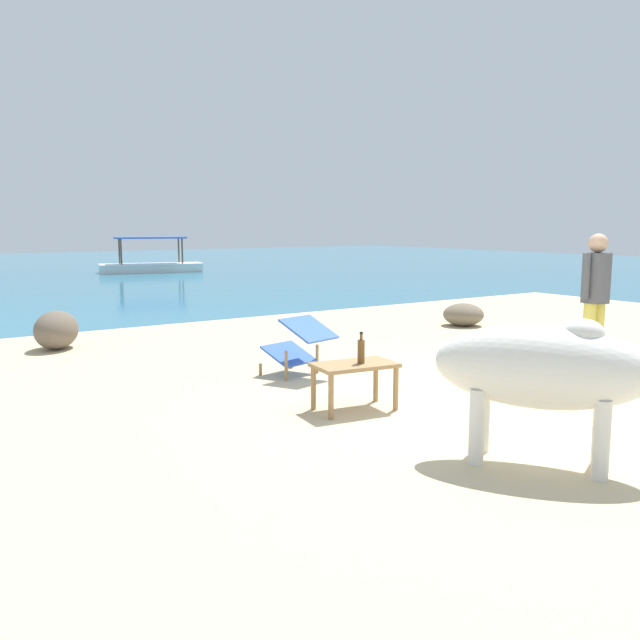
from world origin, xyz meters
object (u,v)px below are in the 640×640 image
object	(u,v)px
cow	(549,369)
person_standing	(595,292)
bottle	(361,351)
deck_chair_far	(299,343)
boat_white	(151,265)
low_bench_table	(355,371)

from	to	relation	value
cow	person_standing	xyz separation A→B (m)	(3.04, 1.68, 0.23)
bottle	deck_chair_far	bearing A→B (deg)	79.68
deck_chair_far	bottle	bearing A→B (deg)	154.90
person_standing	deck_chair_far	bearing A→B (deg)	-121.38
deck_chair_far	boat_white	size ratio (longest dim) A/B	0.23
deck_chair_far	cow	bearing A→B (deg)	164.28
cow	deck_chair_far	bearing A→B (deg)	144.29
bottle	person_standing	world-z (taller)	person_standing
bottle	deck_chair_far	distance (m)	1.56
person_standing	boat_white	size ratio (longest dim) A/B	0.42
low_bench_table	boat_white	size ratio (longest dim) A/B	0.21
low_bench_table	deck_chair_far	bearing A→B (deg)	85.59
bottle	person_standing	bearing A→B (deg)	-3.69
cow	person_standing	world-z (taller)	person_standing
low_bench_table	boat_white	xyz separation A→B (m)	(4.97, 18.99, -0.12)
bottle	deck_chair_far	xyz separation A→B (m)	(0.28, 1.52, -0.18)
cow	deck_chair_far	distance (m)	3.43
low_bench_table	boat_white	bearing A→B (deg)	83.07
cow	person_standing	distance (m)	3.48
boat_white	person_standing	bearing A→B (deg)	97.82
boat_white	low_bench_table	bearing A→B (deg)	88.11
cow	bottle	distance (m)	1.91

